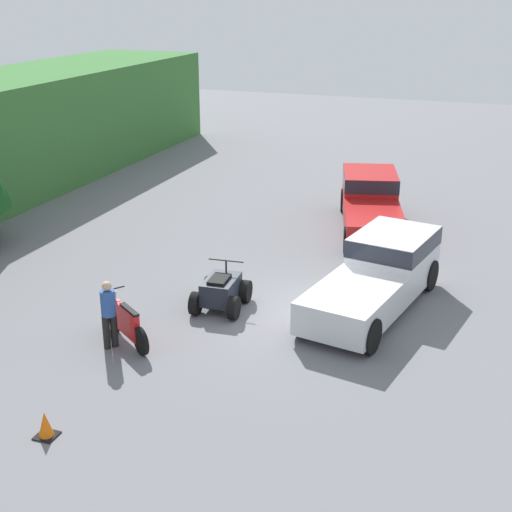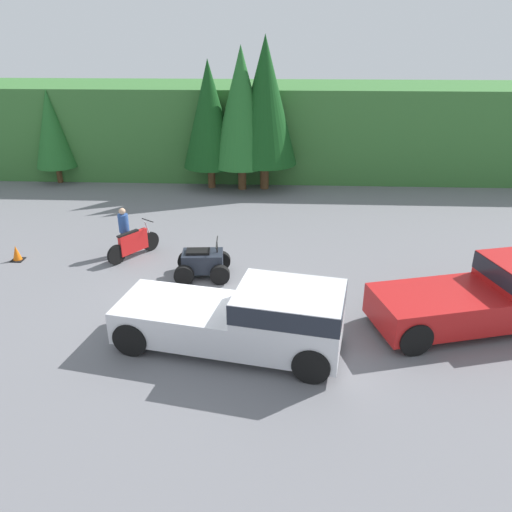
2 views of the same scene
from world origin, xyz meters
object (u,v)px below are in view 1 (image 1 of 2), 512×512
object	(u,v)px
rider_person	(109,312)
traffic_cone	(45,425)
quad_atv	(221,292)
pickup_truck_second	(380,271)
dirt_bike	(127,324)
pickup_truck_red	(371,201)

from	to	relation	value
rider_person	traffic_cone	xyz separation A→B (m)	(-3.69, -0.73, -0.69)
rider_person	traffic_cone	bearing A→B (deg)	138.15
quad_atv	pickup_truck_second	bearing A→B (deg)	-70.49
dirt_bike	traffic_cone	world-z (taller)	dirt_bike
dirt_bike	pickup_truck_second	bearing A→B (deg)	-104.89
pickup_truck_second	rider_person	bearing A→B (deg)	141.17
pickup_truck_red	dirt_bike	bearing A→B (deg)	146.48
dirt_bike	traffic_cone	size ratio (longest dim) A/B	3.40
traffic_cone	quad_atv	bearing A→B (deg)	-7.88
quad_atv	traffic_cone	xyz separation A→B (m)	(-6.73, 0.93, -0.23)
pickup_truck_second	quad_atv	size ratio (longest dim) A/B	3.18
quad_atv	dirt_bike	bearing A→B (deg)	147.78
pickup_truck_red	quad_atv	world-z (taller)	pickup_truck_red
pickup_truck_red	traffic_cone	distance (m)	15.61
dirt_bike	rider_person	bearing A→B (deg)	90.33
quad_atv	rider_person	xyz separation A→B (m)	(-3.03, 1.67, 0.46)
rider_person	quad_atv	bearing A→B (deg)	-81.85
quad_atv	traffic_cone	bearing A→B (deg)	167.67
dirt_bike	traffic_cone	xyz separation A→B (m)	(-4.06, -0.47, -0.25)
dirt_bike	pickup_truck_red	bearing A→B (deg)	-73.06
pickup_truck_red	rider_person	size ratio (longest dim) A/B	3.56
pickup_truck_second	traffic_cone	bearing A→B (deg)	160.71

